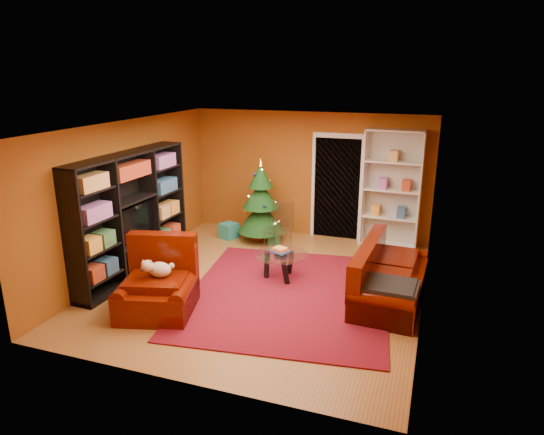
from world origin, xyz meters
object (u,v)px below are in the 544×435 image
(gift_box_green, at_px, (274,239))
(gift_box_red, at_px, (258,235))
(gift_box_teal, at_px, (229,231))
(sofa, at_px, (392,272))
(media_unit, at_px, (131,215))
(acrylic_chair, at_px, (278,230))
(rug, at_px, (288,294))
(white_bookshelf, at_px, (391,190))
(dog, at_px, (160,270))
(armchair, at_px, (157,285))
(coffee_table, at_px, (281,266))
(christmas_tree, at_px, (261,201))

(gift_box_green, distance_m, gift_box_red, 0.42)
(gift_box_teal, height_order, gift_box_green, gift_box_teal)
(gift_box_red, bearing_deg, sofa, -33.03)
(gift_box_teal, bearing_deg, media_unit, -108.94)
(acrylic_chair, bearing_deg, rug, -55.52)
(media_unit, distance_m, gift_box_green, 2.98)
(white_bookshelf, bearing_deg, gift_box_green, -160.15)
(dog, xyz_separation_m, sofa, (3.12, 1.50, -0.21))
(gift_box_teal, bearing_deg, gift_box_red, 8.67)
(media_unit, height_order, armchair, media_unit)
(armchair, xyz_separation_m, sofa, (3.16, 1.56, 0.00))
(gift_box_red, xyz_separation_m, acrylic_chair, (0.61, -0.55, 0.34))
(gift_box_green, relative_size, dog, 0.60)
(media_unit, height_order, coffee_table, media_unit)
(rug, distance_m, white_bookshelf, 3.25)
(christmas_tree, xyz_separation_m, gift_box_green, (0.33, -0.13, -0.72))
(media_unit, xyz_separation_m, armchair, (1.14, -1.10, -0.62))
(gift_box_red, relative_size, white_bookshelf, 0.09)
(media_unit, height_order, gift_box_red, media_unit)
(dog, bearing_deg, armchair, -135.00)
(gift_box_green, distance_m, acrylic_chair, 0.56)
(media_unit, xyz_separation_m, dog, (1.17, -1.04, -0.40))
(armchair, height_order, dog, armchair)
(gift_box_teal, height_order, acrylic_chair, acrylic_chair)
(rug, xyz_separation_m, dog, (-1.58, -1.12, 0.64))
(gift_box_green, bearing_deg, coffee_table, -67.09)
(gift_box_green, xyz_separation_m, white_bookshelf, (2.20, 0.67, 1.04))
(white_bookshelf, bearing_deg, acrylic_chair, -148.76)
(gift_box_teal, bearing_deg, acrylic_chair, -20.03)
(gift_box_green, distance_m, white_bookshelf, 2.52)
(acrylic_chair, bearing_deg, gift_box_teal, 170.77)
(gift_box_teal, relative_size, gift_box_red, 1.51)
(gift_box_red, bearing_deg, acrylic_chair, -41.94)
(coffee_table, bearing_deg, gift_box_green, 112.91)
(coffee_table, height_order, acrylic_chair, acrylic_chair)
(gift_box_green, bearing_deg, gift_box_teal, 177.19)
(gift_box_teal, bearing_deg, sofa, -26.90)
(white_bookshelf, relative_size, coffee_table, 2.68)
(media_unit, relative_size, white_bookshelf, 1.15)
(rug, relative_size, dog, 8.96)
(dog, distance_m, sofa, 3.47)
(christmas_tree, xyz_separation_m, gift_box_teal, (-0.69, -0.08, -0.68))
(christmas_tree, relative_size, coffee_table, 1.95)
(christmas_tree, bearing_deg, dog, -94.97)
(media_unit, xyz_separation_m, christmas_tree, (1.46, 2.32, -0.21))
(gift_box_teal, bearing_deg, rug, -47.40)
(armchair, bearing_deg, gift_box_red, 70.75)
(armchair, bearing_deg, dog, 45.00)
(gift_box_teal, xyz_separation_m, coffee_table, (1.69, -1.63, 0.07))
(christmas_tree, relative_size, dog, 4.35)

